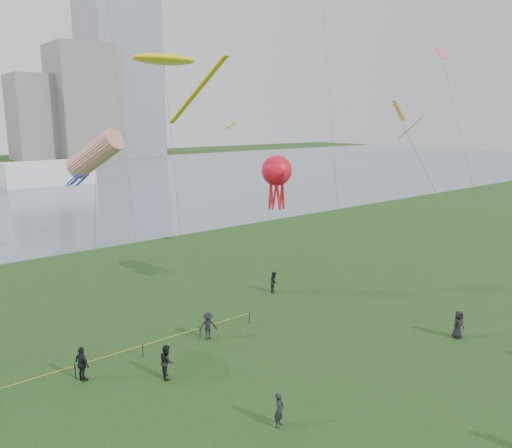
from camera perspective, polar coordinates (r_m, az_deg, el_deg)
ground_plane at (r=25.16m, az=15.52°, el=-22.07°), size 400.00×400.00×0.00m
building_mid at (r=185.00m, az=-19.06°, el=12.95°), size 20.00×20.00×38.00m
building_low at (r=186.40m, az=-23.71°, el=11.05°), size 16.00×18.00×28.00m
pavilion_right at (r=114.70m, az=-22.64°, el=5.38°), size 18.00×7.00×5.00m
spectator_a at (r=28.58m, az=-10.15°, el=-15.20°), size 1.00×1.11×1.88m
spectator_b at (r=32.67m, az=-5.49°, el=-11.53°), size 1.31×0.97×1.81m
spectator_c at (r=29.35m, az=-19.26°, el=-14.88°), size 0.73×1.22×1.95m
spectator_d at (r=35.22m, az=22.11°, el=-10.60°), size 0.98×0.73×1.82m
spectator_f at (r=24.40m, az=2.67°, el=-20.46°), size 0.71×0.61×1.65m
spectator_g at (r=40.87m, az=2.11°, el=-6.63°), size 1.06×1.04×1.72m
kite_stingray at (r=37.57m, az=-10.37°, el=17.91°), size 5.96×10.14×18.37m
kite_windsock at (r=37.41m, az=-17.91°, el=7.60°), size 5.20×9.28×13.29m
kite_octopus at (r=37.12m, az=2.39°, el=6.02°), size 7.21×5.03×11.26m
kite_delta at (r=31.43m, az=16.67°, el=10.96°), size 2.04×10.95×14.96m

